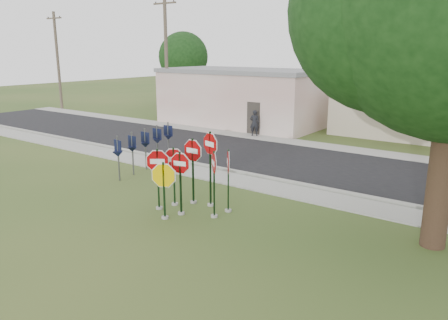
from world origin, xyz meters
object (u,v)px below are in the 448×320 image
Objects in this scene: stop_sign_center at (180,175)px; stop_sign_yellow at (164,184)px; stop_sign_left at (158,171)px; utility_pole_near at (166,58)px; pedestrian at (255,123)px.

stop_sign_center is 1.12× the size of stop_sign_yellow.
stop_sign_center is at bearing 73.78° from stop_sign_yellow.
stop_sign_yellow is (-0.18, -0.63, -0.18)m from stop_sign_center.
stop_sign_center is 1.00× the size of stop_sign_left.
utility_pole_near reaches higher than stop_sign_center.
stop_sign_left is at bearing -47.82° from utility_pole_near.
stop_sign_center is at bearing 4.53° from stop_sign_left.
pedestrian is at bearing 112.07° from stop_sign_center.
utility_pole_near is at bearing -29.98° from pedestrian.
stop_sign_yellow is at bearing 85.64° from pedestrian.
pedestrian is (-4.44, 13.46, -0.51)m from stop_sign_left.
pedestrian is at bearing 110.52° from stop_sign_yellow.
stop_sign_center reaches higher than stop_sign_left.
stop_sign_center is 0.68m from stop_sign_yellow.
stop_sign_center is 20.12m from utility_pole_near.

